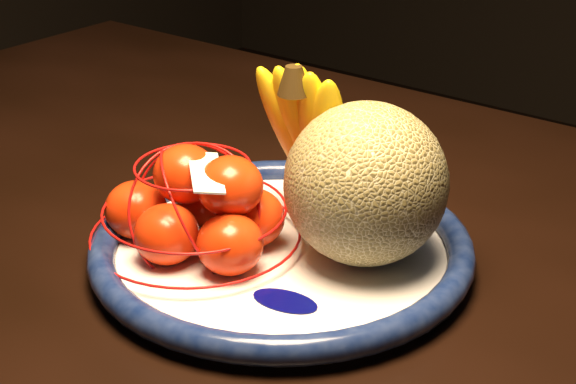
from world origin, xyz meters
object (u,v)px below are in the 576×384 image
Objects in this scene: fruit_bowl at (281,248)px; cantaloupe at (366,184)px; banana_bunch at (311,132)px; mandarin_bag at (199,210)px; dining_table at (266,271)px.

fruit_bowl is 0.11m from cantaloupe.
banana_bunch is 0.13m from mandarin_bag.
fruit_bowl is 1.65× the size of mandarin_bag.
dining_table is 4.01× the size of fruit_bowl.
cantaloupe reaches higher than dining_table.
mandarin_bag reaches higher than dining_table.
banana_bunch is (0.06, -0.00, 0.18)m from dining_table.
cantaloupe is 0.10m from banana_bunch.
dining_table is 8.09× the size of banana_bunch.
fruit_bowl is (0.08, -0.08, 0.09)m from dining_table.
cantaloupe is (0.07, 0.04, 0.07)m from fruit_bowl.
banana_bunch reaches higher than mandarin_bag.
mandarin_bag is (-0.04, -0.12, -0.05)m from banana_bunch.
mandarin_bag is (-0.06, -0.04, 0.04)m from fruit_bowl.
dining_table is at bearing 171.65° from banana_bunch.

